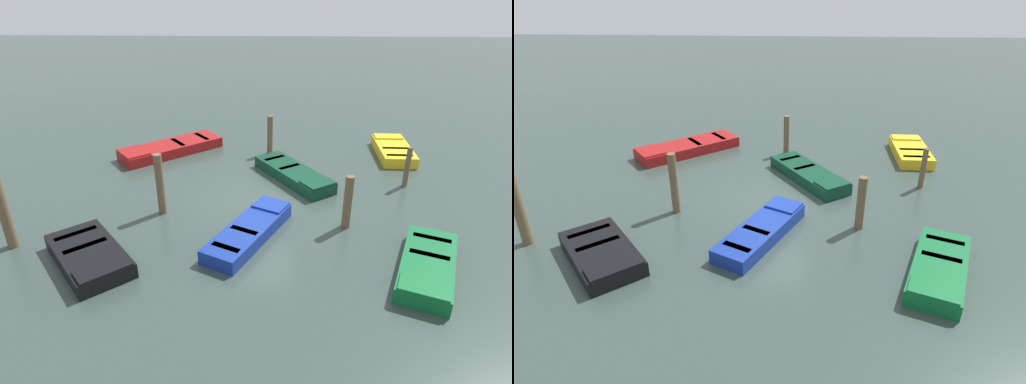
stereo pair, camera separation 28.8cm
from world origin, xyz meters
The scene contains 12 objects.
ground_plane centered at (0.00, 0.00, 0.00)m, with size 80.00×80.00×0.00m, color #33423D.
rowboat_green centered at (-4.31, 3.62, 0.22)m, with size 2.28×3.25×0.46m.
rowboat_blue centered at (0.12, 2.13, 0.22)m, with size 2.47×3.48×0.46m.
rowboat_dark_green centered at (-1.30, -1.72, 0.22)m, with size 2.84×3.51×0.46m.
rowboat_red centered at (3.61, -4.12, 0.22)m, with size 4.04×3.63×0.46m.
rowboat_yellow centered at (-5.42, -4.14, 0.22)m, with size 1.33×2.74×0.46m.
rowboat_black centered at (4.14, 3.43, 0.22)m, with size 2.84×3.01×0.46m.
mooring_piling_center centered at (2.85, 0.79, 0.96)m, with size 0.25×0.25×1.93m, color brown.
mooring_piling_near_right centered at (-2.65, 1.46, 0.81)m, with size 0.25×0.25×1.62m, color brown.
mooring_piling_near_left centered at (6.50, 2.75, 1.03)m, with size 0.28×0.28×2.06m, color brown.
mooring_piling_far_left centered at (-5.13, -1.33, 0.71)m, with size 0.18×0.18×1.42m, color brown.
mooring_piling_far_right centered at (-0.44, -4.23, 0.79)m, with size 0.23×0.23×1.57m, color brown.
Camera 2 is at (-0.65, 12.42, 6.68)m, focal length 30.60 mm.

